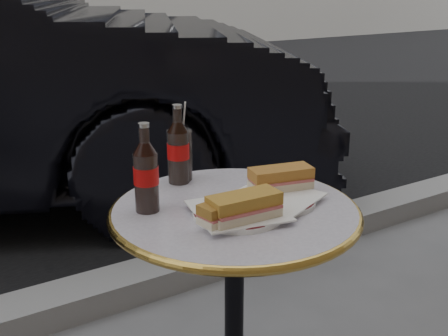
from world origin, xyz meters
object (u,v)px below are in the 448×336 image
plate_left (238,214)px  cola_bottle_right (178,144)px  bistro_table (234,334)px  plate_right (273,200)px  cola_glass (180,155)px  cola_bottle_left (146,168)px

plate_left → cola_bottle_right: size_ratio=0.99×
bistro_table → cola_bottle_right: cola_bottle_right is taller
bistro_table → plate_right: 0.39m
bistro_table → cola_bottle_right: size_ratio=3.34×
plate_left → cola_bottle_right: (-0.01, 0.28, 0.10)m
bistro_table → cola_glass: (-0.02, 0.25, 0.44)m
plate_right → plate_left: bearing=-168.8°
cola_bottle_right → cola_glass: cola_bottle_right is taller
plate_left → cola_bottle_left: size_ratio=0.99×
cola_bottle_left → cola_bottle_right: bearing=41.0°
plate_left → cola_bottle_left: cola_bottle_left is taller
cola_bottle_left → cola_bottle_right: size_ratio=1.00×
plate_left → cola_bottle_left: 0.24m
bistro_table → cola_glass: 0.51m
cola_bottle_right → plate_right: bearing=-63.0°
plate_right → cola_bottle_left: bearing=157.5°
bistro_table → plate_left: bearing=-115.5°
cola_bottle_right → cola_bottle_left: bearing=-139.0°
cola_bottle_right → cola_glass: 0.05m
bistro_table → cola_bottle_left: bearing=153.5°
plate_right → cola_glass: (-0.12, 0.28, 0.07)m
plate_left → cola_glass: size_ratio=1.51×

